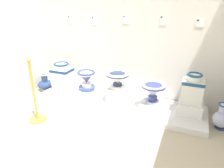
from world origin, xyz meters
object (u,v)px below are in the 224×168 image
(info_placard_fifth, at_px, (200,23))
(info_placard_first, at_px, (70,19))
(plinth_block_leftmost, at_px, (87,93))
(antique_toilet_slender_white, at_px, (117,78))
(antique_toilet_leftmost, at_px, (86,79))
(plinth_block_slender_white, at_px, (117,95))
(plinth_block_broad_patterned, at_px, (152,105))
(antique_toilet_rightmost, at_px, (193,89))
(decorative_vase_companion, at_px, (222,118))
(info_placard_third, at_px, (126,19))
(stanchion_post_near_left, at_px, (35,104))
(plinth_block_pale_glazed, at_px, (63,87))
(plinth_block_rightmost, at_px, (190,108))
(info_placard_fourth, at_px, (163,20))
(antique_toilet_broad_patterned, at_px, (153,90))
(decorative_vase_spare, at_px, (45,84))
(info_placard_second, at_px, (95,20))
(antique_toilet_pale_glazed, at_px, (62,74))

(info_placard_fifth, bearing_deg, info_placard_first, 180.00)
(plinth_block_leftmost, distance_m, antique_toilet_slender_white, 0.71)
(antique_toilet_leftmost, bearing_deg, antique_toilet_slender_white, 0.06)
(info_placard_first, bearing_deg, plinth_block_leftmost, -39.46)
(info_placard_first, bearing_deg, plinth_block_slender_white, -21.60)
(plinth_block_broad_patterned, distance_m, info_placard_first, 2.23)
(antique_toilet_leftmost, relative_size, antique_toilet_rightmost, 0.73)
(antique_toilet_leftmost, xyz_separation_m, decorative_vase_companion, (2.23, -0.06, -0.26))
(info_placard_third, xyz_separation_m, stanchion_post_near_left, (-0.96, -1.35, -1.18))
(antique_toilet_leftmost, bearing_deg, antique_toilet_rightmost, 2.14)
(plinth_block_pale_glazed, bearing_deg, plinth_block_broad_patterned, -2.32)
(antique_toilet_leftmost, xyz_separation_m, plinth_block_rightmost, (1.79, 0.07, -0.26))
(antique_toilet_slender_white, xyz_separation_m, plinth_block_broad_patterned, (0.61, 0.03, -0.41))
(plinth_block_pale_glazed, height_order, plinth_block_rightmost, plinth_block_rightmost)
(info_placard_first, height_order, info_placard_fourth, info_placard_fourth)
(plinth_block_pale_glazed, bearing_deg, stanchion_post_near_left, -78.68)
(antique_toilet_slender_white, bearing_deg, antique_toilet_rightmost, 3.18)
(antique_toilet_broad_patterned, xyz_separation_m, info_placard_fifth, (0.55, 0.43, 1.02))
(antique_toilet_leftmost, bearing_deg, plinth_block_broad_patterned, 1.25)
(plinth_block_broad_patterned, distance_m, plinth_block_rightmost, 0.59)
(plinth_block_leftmost, distance_m, info_placard_third, 1.49)
(plinth_block_leftmost, relative_size, stanchion_post_near_left, 0.34)
(plinth_block_pale_glazed, height_order, antique_toilet_rightmost, antique_toilet_rightmost)
(antique_toilet_rightmost, relative_size, info_placard_fourth, 3.21)
(plinth_block_leftmost, bearing_deg, decorative_vase_spare, 173.75)
(info_placard_first, bearing_deg, info_placard_second, 0.00)
(plinth_block_pale_glazed, relative_size, stanchion_post_near_left, 0.31)
(antique_toilet_rightmost, bearing_deg, info_placard_second, 167.87)
(antique_toilet_broad_patterned, height_order, decorative_vase_companion, antique_toilet_broad_patterned)
(plinth_block_leftmost, distance_m, plinth_block_slender_white, 0.60)
(antique_toilet_broad_patterned, relative_size, info_placard_third, 2.76)
(plinth_block_rightmost, distance_m, decorative_vase_companion, 0.46)
(antique_toilet_slender_white, xyz_separation_m, info_placard_second, (-0.63, 0.46, 0.87))
(plinth_block_broad_patterned, bearing_deg, info_placard_second, 160.80)
(info_placard_fourth, bearing_deg, antique_toilet_broad_patterned, -89.20)
(antique_toilet_slender_white, bearing_deg, info_placard_first, 158.40)
(info_placard_fourth, xyz_separation_m, stanchion_post_near_left, (-1.60, -1.35, -1.18))
(plinth_block_pale_glazed, bearing_deg, info_placard_third, 17.13)
(antique_toilet_slender_white, xyz_separation_m, decorative_vase_spare, (-1.66, 0.12, -0.40))
(plinth_block_pale_glazed, height_order, info_placard_fourth, info_placard_fourth)
(antique_toilet_pale_glazed, bearing_deg, info_placard_fifth, 8.69)
(plinth_block_broad_patterned, height_order, info_placard_second, info_placard_second)
(info_placard_second, distance_m, info_placard_fourth, 1.23)
(decorative_vase_spare, bearing_deg, antique_toilet_broad_patterned, -2.28)
(plinth_block_pale_glazed, height_order, info_placard_third, info_placard_third)
(antique_toilet_leftmost, height_order, decorative_vase_companion, antique_toilet_leftmost)
(antique_toilet_pale_glazed, bearing_deg, plinth_block_pale_glazed, 75.96)
(antique_toilet_broad_patterned, relative_size, decorative_vase_companion, 1.00)
(info_placard_second, bearing_deg, antique_toilet_pale_glazed, -147.39)
(plinth_block_pale_glazed, bearing_deg, decorative_vase_companion, -3.17)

